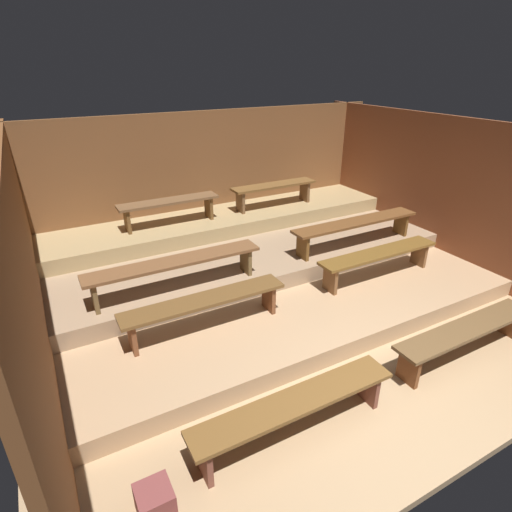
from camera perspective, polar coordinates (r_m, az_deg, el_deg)
ground at (r=5.76m, az=4.00°, el=-6.71°), size 6.57×5.75×0.08m
wall_back at (r=7.36m, az=-6.36°, el=10.44°), size 6.57×0.06×2.28m
wall_left at (r=4.50m, az=-28.71°, el=-2.59°), size 0.06×5.75×2.28m
wall_right at (r=7.18m, az=24.58°, el=7.93°), size 0.06×5.75×2.28m
platform_lower at (r=6.10m, az=1.22°, el=-3.05°), size 5.77×3.83×0.23m
platform_middle at (r=6.52m, az=-1.65°, el=1.13°), size 5.77×2.50×0.23m
platform_upper at (r=7.03m, az=-4.30°, el=4.87°), size 5.77×1.10×0.23m
bench_floor_left at (r=3.79m, az=5.41°, el=-19.94°), size 1.93×0.32×0.40m
bench_floor_right at (r=5.14m, az=26.95°, el=-9.37°), size 1.93×0.32×0.40m
bench_lower_left at (r=4.69m, az=-7.04°, el=-6.60°), size 1.89×0.32×0.40m
bench_lower_right at (r=5.99m, az=16.51°, el=-0.08°), size 1.89×0.32×0.40m
bench_middle_left at (r=5.07m, az=-11.05°, el=-1.30°), size 2.15×0.32×0.40m
bench_middle_right at (r=6.39m, az=13.59°, el=4.13°), size 2.15×0.32×0.40m
bench_upper_left at (r=6.56m, az=-11.88°, el=6.84°), size 1.55×0.32×0.40m
bench_upper_right at (r=7.29m, az=2.48°, el=9.20°), size 1.55×0.32×0.40m
wooden_crate_floor at (r=3.55m, az=-13.70°, el=-30.05°), size 0.26×0.26×0.26m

